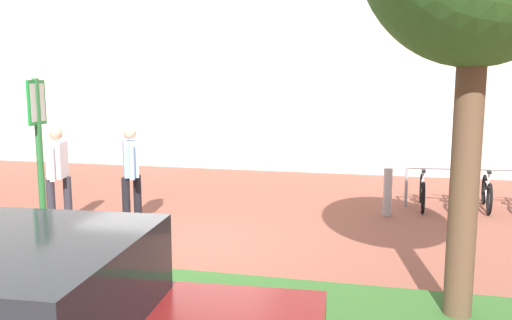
# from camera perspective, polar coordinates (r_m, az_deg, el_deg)

# --- Properties ---
(ground_plane) EXTENTS (60.00, 60.00, 0.00)m
(ground_plane) POSITION_cam_1_polar(r_m,az_deg,el_deg) (8.16, -6.92, -9.40)
(ground_plane) COLOR brown
(planter_strip) EXTENTS (7.00, 1.10, 0.16)m
(planter_strip) POSITION_cam_1_polar(r_m,az_deg,el_deg) (6.21, -4.70, -14.49)
(planter_strip) COLOR #336028
(planter_strip) RESTS_ON ground
(parking_sign_post) EXTENTS (0.08, 0.36, 2.54)m
(parking_sign_post) POSITION_cam_1_polar(r_m,az_deg,el_deg) (6.74, -22.28, 0.62)
(parking_sign_post) COLOR #2D7238
(parking_sign_post) RESTS_ON ground
(bike_at_sign) EXTENTS (1.68, 0.42, 0.86)m
(bike_at_sign) POSITION_cam_1_polar(r_m,az_deg,el_deg) (7.10, -21.05, -9.74)
(bike_at_sign) COLOR black
(bike_at_sign) RESTS_ON ground
(bike_rack_cluster) EXTENTS (3.75, 1.82, 0.83)m
(bike_rack_cluster) POSITION_cam_1_polar(r_m,az_deg,el_deg) (11.38, 25.16, -3.20)
(bike_rack_cluster) COLOR #99999E
(bike_rack_cluster) RESTS_ON ground
(bollard_steel) EXTENTS (0.16, 0.16, 0.90)m
(bollard_steel) POSITION_cam_1_polar(r_m,az_deg,el_deg) (10.17, 14.00, -3.36)
(bollard_steel) COLOR #ADADB2
(bollard_steel) RESTS_ON ground
(person_shirt_white) EXTENTS (0.33, 0.60, 1.72)m
(person_shirt_white) POSITION_cam_1_polar(r_m,az_deg,el_deg) (9.70, -20.58, -1.03)
(person_shirt_white) COLOR #2D2D38
(person_shirt_white) RESTS_ON ground
(person_casual_tan) EXTENTS (0.41, 0.54, 1.72)m
(person_casual_tan) POSITION_cam_1_polar(r_m,az_deg,el_deg) (9.47, -13.34, -0.93)
(person_casual_tan) COLOR black
(person_casual_tan) RESTS_ON ground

